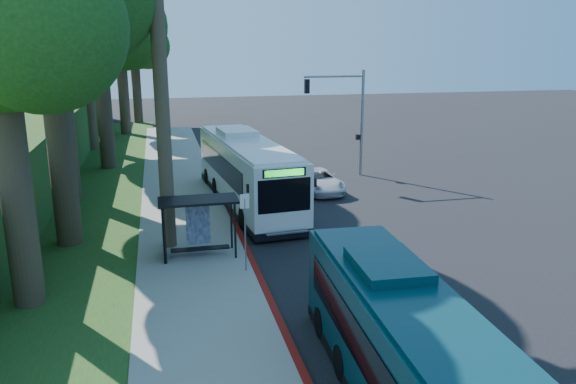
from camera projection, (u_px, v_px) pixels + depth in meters
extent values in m
plane|color=black|center=(338.00, 224.00, 27.68)|extent=(140.00, 140.00, 0.00)
cube|color=gray|center=(189.00, 234.00, 26.07)|extent=(4.50, 70.00, 0.12)
cube|color=maroon|center=(252.00, 261.00, 22.81)|extent=(0.25, 30.00, 0.13)
cube|color=#234719|center=(74.00, 212.00, 29.54)|extent=(8.00, 70.00, 0.06)
cube|color=black|center=(198.00, 200.00, 22.69)|extent=(3.20, 1.50, 0.10)
cube|color=black|center=(163.00, 233.00, 22.70)|extent=(0.06, 1.30, 2.20)
cube|color=navy|center=(198.00, 224.00, 23.67)|extent=(1.00, 0.12, 1.70)
cube|color=black|center=(200.00, 249.00, 23.12)|extent=(2.40, 0.40, 0.06)
cube|color=black|center=(164.00, 229.00, 23.28)|extent=(0.08, 0.08, 2.40)
cube|color=black|center=(231.00, 224.00, 23.89)|extent=(0.08, 0.08, 2.40)
cube|color=black|center=(165.00, 238.00, 22.15)|extent=(0.08, 0.08, 2.40)
cube|color=black|center=(235.00, 233.00, 22.76)|extent=(0.08, 0.08, 2.40)
cylinder|color=gray|center=(245.00, 237.00, 21.41)|extent=(0.06, 0.06, 3.00)
cube|color=white|center=(245.00, 201.00, 21.05)|extent=(0.35, 0.04, 0.55)
cylinder|color=gray|center=(362.00, 124.00, 37.25)|extent=(0.20, 0.20, 7.00)
cylinder|color=gray|center=(334.00, 76.00, 36.02)|extent=(4.00, 0.14, 0.14)
cube|color=black|center=(307.00, 86.00, 35.78)|extent=(0.30, 0.30, 0.90)
cube|color=black|center=(358.00, 137.00, 37.43)|extent=(0.25, 0.25, 0.35)
cylinder|color=#4C3F2D|center=(162.00, 98.00, 22.81)|extent=(0.60, 0.60, 13.00)
cylinder|color=#382B1E|center=(58.00, 127.00, 23.61)|extent=(1.10, 1.10, 10.50)
cylinder|color=#382B1E|center=(61.00, 94.00, 30.74)|extent=(1.18, 1.18, 11.90)
cylinder|color=#382B1E|center=(103.00, 99.00, 38.87)|extent=(1.06, 1.06, 9.80)
sphere|color=#1F4011|center=(96.00, 8.00, 37.33)|extent=(8.40, 8.40, 8.40)
sphere|color=#1F4011|center=(122.00, 25.00, 36.80)|extent=(5.88, 5.88, 5.88)
sphere|color=#1F4011|center=(77.00, 22.00, 38.61)|extent=(5.46, 5.46, 5.46)
cylinder|color=#382B1E|center=(85.00, 82.00, 45.79)|extent=(1.14, 1.14, 11.20)
sphere|color=#1F4011|center=(103.00, 9.00, 43.42)|extent=(6.72, 6.72, 6.72)
sphere|color=#1F4011|center=(59.00, 7.00, 45.49)|extent=(6.24, 6.24, 6.24)
cylinder|color=#382B1E|center=(123.00, 87.00, 54.14)|extent=(1.02, 1.02, 9.10)
sphere|color=#1F4011|center=(119.00, 27.00, 52.71)|extent=(8.00, 8.00, 8.00)
sphere|color=#1F4011|center=(137.00, 39.00, 52.19)|extent=(5.60, 5.60, 5.60)
sphere|color=#1F4011|center=(105.00, 36.00, 53.92)|extent=(5.20, 5.20, 5.20)
cylinder|color=#382B1E|center=(136.00, 85.00, 61.98)|extent=(0.98, 0.98, 8.40)
sphere|color=#1F4011|center=(133.00, 37.00, 60.66)|extent=(7.00, 7.00, 7.00)
sphere|color=#1F4011|center=(147.00, 46.00, 60.22)|extent=(4.90, 4.90, 4.90)
sphere|color=#1F4011|center=(122.00, 44.00, 61.73)|extent=(4.55, 4.55, 4.55)
cylinder|color=#382B1E|center=(14.00, 175.00, 18.03)|extent=(1.02, 1.02, 9.10)
sphere|color=#1F4011|center=(40.00, 27.00, 16.16)|extent=(5.04, 5.04, 5.04)
cube|color=silver|center=(247.00, 170.00, 30.65)|extent=(4.02, 13.22, 3.09)
cube|color=black|center=(248.00, 199.00, 31.06)|extent=(4.05, 13.28, 0.38)
cube|color=black|center=(245.00, 163.00, 31.07)|extent=(3.80, 10.37, 1.19)
cube|color=black|center=(284.00, 195.00, 24.68)|extent=(2.43, 0.37, 1.52)
cube|color=black|center=(222.00, 145.00, 36.47)|extent=(2.21, 0.34, 1.08)
cube|color=#19E533|center=(284.00, 173.00, 24.41)|extent=(1.80, 0.28, 0.30)
cube|color=silver|center=(247.00, 142.00, 30.24)|extent=(3.74, 12.55, 0.13)
cube|color=silver|center=(237.00, 132.00, 32.18)|extent=(2.19, 2.89, 0.38)
cylinder|color=black|center=(244.00, 218.00, 26.81)|extent=(0.43, 1.11, 1.08)
cylinder|color=black|center=(294.00, 214.00, 27.58)|extent=(0.43, 1.11, 1.08)
cylinder|color=black|center=(208.00, 177.00, 35.15)|extent=(0.43, 1.11, 1.08)
cylinder|color=black|center=(247.00, 174.00, 35.92)|extent=(0.43, 1.11, 1.08)
cube|color=#0A323A|center=(414.00, 359.00, 12.83)|extent=(2.83, 11.26, 2.65)
cube|color=black|center=(406.00, 339.00, 13.20)|extent=(2.78, 8.80, 1.02)
cube|color=black|center=(345.00, 258.00, 18.01)|extent=(1.90, 0.19, 0.93)
cube|color=#0A323A|center=(417.00, 304.00, 12.48)|extent=(2.62, 10.69, 0.11)
cube|color=#0A323A|center=(388.00, 266.00, 14.20)|extent=(1.76, 2.39, 0.33)
cylinder|color=black|center=(322.00, 322.00, 16.97)|extent=(0.32, 0.94, 0.93)
cylinder|color=black|center=(389.00, 316.00, 17.35)|extent=(0.32, 0.94, 0.93)
imported|color=silver|center=(318.00, 181.00, 33.70)|extent=(2.53, 4.92, 1.33)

